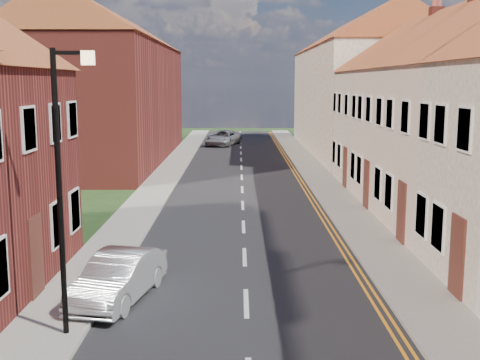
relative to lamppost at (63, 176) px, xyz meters
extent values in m
cube|color=black|center=(3.81, 10.00, -3.53)|extent=(7.00, 90.00, 0.02)
cube|color=#ABA59B|center=(-0.59, 10.00, -3.48)|extent=(1.80, 90.00, 0.12)
cube|color=#ABA59B|center=(8.21, 10.00, -3.48)|extent=(1.80, 90.00, 0.12)
cube|color=beige|center=(13.11, 14.30, -0.54)|extent=(8.00, 5.00, 6.00)
cube|color=maroon|center=(13.11, 12.40, 4.66)|extent=(0.60, 0.60, 1.60)
cube|color=white|center=(13.11, 19.70, -0.54)|extent=(8.00, 5.80, 6.00)
cube|color=maroon|center=(13.11, 17.40, 4.66)|extent=(0.60, 0.60, 1.60)
cube|color=white|center=(13.11, 35.00, 0.46)|extent=(8.00, 24.00, 8.00)
cube|color=maroon|center=(-5.49, 30.00, 0.46)|extent=(8.00, 24.00, 8.00)
cylinder|color=black|center=(-0.09, 0.00, -0.42)|extent=(0.12, 0.12, 6.00)
cube|color=black|center=(0.26, 0.00, 2.48)|extent=(0.70, 0.08, 0.08)
cube|color=#FFD899|center=(0.61, 0.00, 2.38)|extent=(0.25, 0.15, 0.28)
imported|color=#AFB3B7|center=(0.61, 2.26, -2.93)|extent=(2.06, 3.88, 1.22)
imported|color=gray|center=(2.29, 39.86, -2.88)|extent=(3.50, 5.19, 1.32)
camera|label=1|loc=(3.62, -12.23, 1.90)|focal=45.00mm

